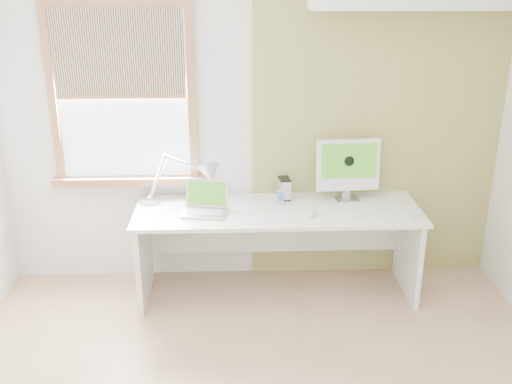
{
  "coord_description": "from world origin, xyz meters",
  "views": [
    {
      "loc": [
        -0.15,
        -2.77,
        2.46
      ],
      "look_at": [
        0.0,
        1.05,
        1.0
      ],
      "focal_mm": 41.12,
      "sensor_mm": 36.0,
      "label": 1
    }
  ],
  "objects_px": {
    "laptop": "(206,204)",
    "external_drive": "(284,188)",
    "desk": "(277,229)",
    "desk_lamp": "(198,177)",
    "imac": "(348,166)"
  },
  "relations": [
    {
      "from": "laptop",
      "to": "imac",
      "type": "bearing_deg",
      "value": 11.15
    },
    {
      "from": "external_drive",
      "to": "imac",
      "type": "bearing_deg",
      "value": -2.53
    },
    {
      "from": "desk",
      "to": "laptop",
      "type": "relative_size",
      "value": 6.05
    },
    {
      "from": "desk_lamp",
      "to": "laptop",
      "type": "relative_size",
      "value": 1.92
    },
    {
      "from": "imac",
      "to": "laptop",
      "type": "bearing_deg",
      "value": -168.85
    },
    {
      "from": "desk_lamp",
      "to": "imac",
      "type": "xyz_separation_m",
      "value": [
        1.18,
        0.02,
        0.07
      ]
    },
    {
      "from": "external_drive",
      "to": "desk_lamp",
      "type": "bearing_deg",
      "value": -176.73
    },
    {
      "from": "external_drive",
      "to": "imac",
      "type": "distance_m",
      "value": 0.53
    },
    {
      "from": "desk_lamp",
      "to": "imac",
      "type": "relative_size",
      "value": 1.38
    },
    {
      "from": "desk",
      "to": "imac",
      "type": "bearing_deg",
      "value": 13.38
    },
    {
      "from": "desk_lamp",
      "to": "external_drive",
      "type": "distance_m",
      "value": 0.69
    },
    {
      "from": "external_drive",
      "to": "imac",
      "type": "height_order",
      "value": "imac"
    },
    {
      "from": "laptop",
      "to": "external_drive",
      "type": "height_order",
      "value": "laptop"
    },
    {
      "from": "desk",
      "to": "desk_lamp",
      "type": "distance_m",
      "value": 0.74
    },
    {
      "from": "desk",
      "to": "desk_lamp",
      "type": "xyz_separation_m",
      "value": [
        -0.61,
        0.12,
        0.4
      ]
    }
  ]
}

